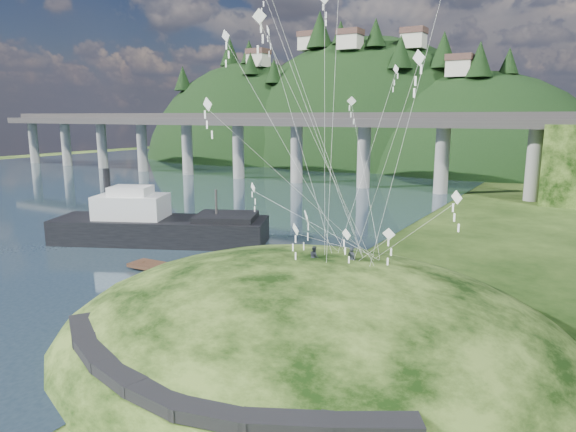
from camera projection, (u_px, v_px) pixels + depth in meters
The scene contains 10 objects.
ground at pixel (197, 321), 36.44m from camera, with size 320.00×320.00×0.00m, color black.
water at pixel (11, 192), 97.91m from camera, with size 240.00×240.00×0.00m, color #2C4150.
grass_hill at pixel (309, 356), 34.39m from camera, with size 36.00×32.00×13.00m.
footpath at pixel (180, 381), 24.07m from camera, with size 22.29×5.84×0.83m.
bridge at pixel (320, 138), 106.93m from camera, with size 160.00×11.00×15.00m.
far_ridge at pixel (347, 186), 162.75m from camera, with size 153.00×70.00×94.50m.
work_barge at pixel (157, 225), 58.58m from camera, with size 24.71×16.09×8.46m.
wooden_dock at pixel (193, 273), 46.08m from camera, with size 14.21×2.78×1.01m.
kite_flyers at pixel (330, 246), 34.34m from camera, with size 3.13×1.66×1.71m.
kite_swarm at pixel (316, 90), 32.02m from camera, with size 18.88×16.53×21.78m.
Camera 1 is at (23.17, -26.15, 14.32)m, focal length 32.00 mm.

